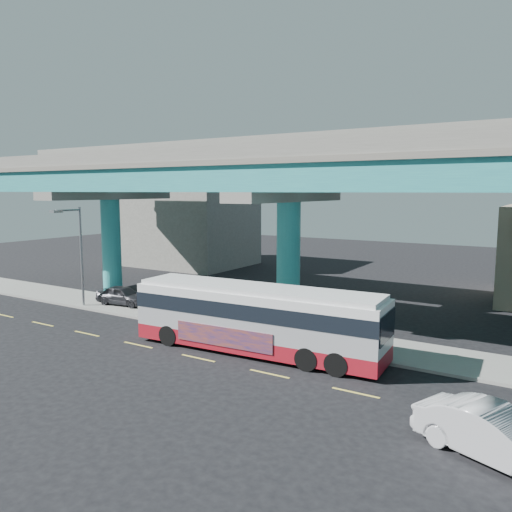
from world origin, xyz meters
The scene contains 10 objects.
ground centered at (0.00, 0.00, 0.00)m, with size 120.00×120.00×0.00m, color black.
sidewalk centered at (0.00, 5.50, 0.07)m, with size 70.00×4.00×0.15m, color gray.
lane_markings centered at (0.00, -0.30, 0.01)m, with size 58.00×0.12×0.01m.
viaduct centered at (0.00, 9.11, 9.14)m, with size 52.00×12.40×11.70m.
building_concrete centered at (-20.00, 24.00, 4.50)m, with size 12.00×10.00×9.00m, color gray.
transit_bus centered at (1.92, 1.99, 1.84)m, with size 13.22×3.51×3.36m.
sedan centered at (13.35, -2.93, 0.80)m, with size 5.15×3.39×1.60m, color #BBBBC1.
parked_car centered at (-11.24, 5.55, 0.81)m, with size 4.07×2.05×1.33m, color #2E2E33.
street_lamp centered at (-13.47, 3.47, 4.64)m, with size 0.50×2.27×6.82m.
stop_sign centered at (7.73, 4.18, 1.97)m, with size 0.76×0.12×2.54m.
Camera 1 is at (14.61, -18.73, 8.07)m, focal length 35.00 mm.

